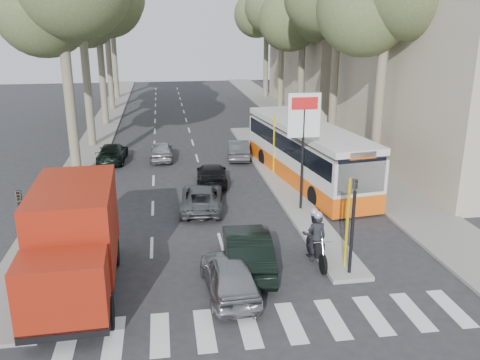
# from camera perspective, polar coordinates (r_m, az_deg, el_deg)

# --- Properties ---
(ground) EXTENTS (120.00, 120.00, 0.00)m
(ground) POSITION_cam_1_polar(r_m,az_deg,el_deg) (19.20, 1.29, -9.36)
(ground) COLOR #28282B
(ground) RESTS_ON ground
(sidewalk_right) EXTENTS (3.20, 70.00, 0.12)m
(sidewalk_right) POSITION_cam_1_polar(r_m,az_deg,el_deg) (44.29, 6.65, 6.17)
(sidewalk_right) COLOR gray
(sidewalk_right) RESTS_ON ground
(median_left) EXTENTS (2.40, 64.00, 0.12)m
(median_left) POSITION_cam_1_polar(r_m,az_deg,el_deg) (45.95, -14.92, 6.11)
(median_left) COLOR gray
(median_left) RESTS_ON ground
(traffic_island) EXTENTS (1.50, 26.00, 0.16)m
(traffic_island) POSITION_cam_1_polar(r_m,az_deg,el_deg) (29.82, 3.76, 0.72)
(traffic_island) COLOR gray
(traffic_island) RESTS_ON ground
(building_near) EXTENTS (11.00, 18.00, 18.00)m
(building_near) POSITION_cam_1_polar(r_m,az_deg,el_deg) (34.30, 25.02, 16.50)
(building_near) COLOR #B8A992
(building_near) RESTS_ON ground
(building_far) EXTENTS (11.00, 20.00, 16.00)m
(building_far) POSITION_cam_1_polar(r_m,az_deg,el_deg) (54.14, 11.71, 16.45)
(building_far) COLOR #B7A88E
(building_far) RESTS_ON ground
(billboard) EXTENTS (1.50, 12.10, 5.60)m
(billboard) POSITION_cam_1_polar(r_m,az_deg,el_deg) (23.28, 7.12, 5.04)
(billboard) COLOR yellow
(billboard) RESTS_ON ground
(traffic_light_island) EXTENTS (0.16, 0.41, 3.60)m
(traffic_light_island) POSITION_cam_1_polar(r_m,az_deg,el_deg) (17.71, 12.64, -3.39)
(traffic_light_island) COLOR black
(traffic_light_island) RESTS_ON ground
(traffic_light_left) EXTENTS (0.16, 0.41, 3.60)m
(traffic_light_left) POSITION_cam_1_polar(r_m,az_deg,el_deg) (17.62, -23.24, -4.55)
(traffic_light_left) COLOR black
(traffic_light_left) RESTS_ON ground
(tree_l_c) EXTENTS (7.40, 7.20, 13.71)m
(tree_l_c) POSITION_cam_1_polar(r_m,az_deg,el_deg) (45.24, -15.64, 18.63)
(tree_l_c) COLOR #6B604C
(tree_l_c) RESTS_ON ground
(tree_l_e) EXTENTS (7.40, 7.20, 14.49)m
(tree_l_e) POSITION_cam_1_polar(r_m,az_deg,el_deg) (61.20, -14.20, 18.93)
(tree_l_e) COLOR #6B604C
(tree_l_e) RESTS_ON ground
(tree_r_c) EXTENTS (7.40, 7.20, 13.32)m
(tree_r_c) POSITION_cam_1_polar(r_m,az_deg,el_deg) (44.64, 7.27, 18.68)
(tree_r_c) COLOR #6B604C
(tree_r_c) RESTS_ON ground
(tree_r_e) EXTENTS (7.40, 7.20, 14.10)m
(tree_r_e) POSITION_cam_1_polar(r_m,az_deg,el_deg) (60.25, 3.12, 19.11)
(tree_r_e) COLOR #6B604C
(tree_r_e) RESTS_ON ground
(silver_hatchback) EXTENTS (1.79, 4.01, 1.34)m
(silver_hatchback) POSITION_cam_1_polar(r_m,az_deg,el_deg) (16.99, -1.22, -10.62)
(silver_hatchback) COLOR #97999E
(silver_hatchback) RESTS_ON ground
(dark_hatchback) EXTENTS (1.87, 4.63, 1.49)m
(dark_hatchback) POSITION_cam_1_polar(r_m,az_deg,el_deg) (18.51, 0.82, -7.86)
(dark_hatchback) COLOR black
(dark_hatchback) RESTS_ON ground
(queue_car_a) EXTENTS (2.37, 4.38, 1.17)m
(queue_car_a) POSITION_cam_1_polar(r_m,az_deg,el_deg) (24.31, -4.34, -1.99)
(queue_car_a) COLOR #4F5357
(queue_car_a) RESTS_ON ground
(queue_car_b) EXTENTS (1.94, 4.13, 1.17)m
(queue_car_b) POSITION_cam_1_polar(r_m,az_deg,el_deg) (27.90, -3.19, 0.62)
(queue_car_b) COLOR black
(queue_car_b) RESTS_ON ground
(queue_car_c) EXTENTS (1.49, 3.60, 1.22)m
(queue_car_c) POSITION_cam_1_polar(r_m,az_deg,el_deg) (33.27, -8.80, 3.27)
(queue_car_c) COLOR #A7A9AF
(queue_car_c) RESTS_ON ground
(queue_car_d) EXTENTS (1.75, 3.91, 1.25)m
(queue_car_d) POSITION_cam_1_polar(r_m,az_deg,el_deg) (33.21, -0.16, 3.48)
(queue_car_d) COLOR #4C4F54
(queue_car_d) RESTS_ON ground
(queue_car_e) EXTENTS (1.84, 4.17, 1.19)m
(queue_car_e) POSITION_cam_1_polar(r_m,az_deg,el_deg) (33.45, -14.14, 2.99)
(queue_car_e) COLOR black
(queue_car_e) RESTS_ON ground
(red_truck) EXTENTS (2.74, 6.69, 3.52)m
(red_truck) POSITION_cam_1_polar(r_m,az_deg,el_deg) (17.44, -18.15, -6.42)
(red_truck) COLOR black
(red_truck) RESTS_ON ground
(city_bus) EXTENTS (4.30, 12.59, 3.25)m
(city_bus) POSITION_cam_1_polar(r_m,az_deg,el_deg) (28.58, 7.42, 3.26)
(city_bus) COLOR #F0590D
(city_bus) RESTS_ON ground
(motorcycle) EXTENTS (0.87, 2.43, 2.06)m
(motorcycle) POSITION_cam_1_polar(r_m,az_deg,el_deg) (19.29, 8.42, -6.35)
(motorcycle) COLOR black
(motorcycle) RESTS_ON ground
(pedestrian_near) EXTENTS (0.70, 1.12, 1.79)m
(pedestrian_near) POSITION_cam_1_polar(r_m,az_deg,el_deg) (28.71, 12.83, 1.59)
(pedestrian_near) COLOR #3E3049
(pedestrian_near) RESTS_ON sidewalk_right
(pedestrian_far) EXTENTS (1.11, 1.08, 1.66)m
(pedestrian_far) POSITION_cam_1_polar(r_m,az_deg,el_deg) (33.04, 11.03, 3.66)
(pedestrian_far) COLOR brown
(pedestrian_far) RESTS_ON sidewalk_right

